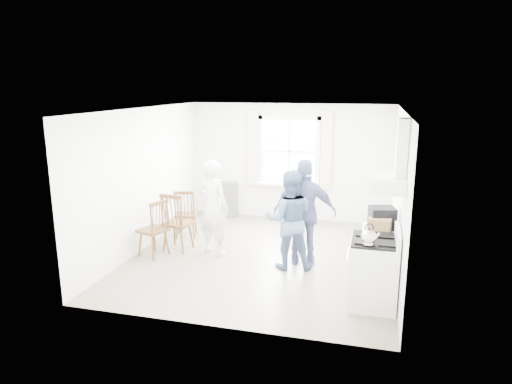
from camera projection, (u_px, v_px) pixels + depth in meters
name	position (u px, v px, depth m)	size (l,w,h in m)	color
room_shell	(263.00, 186.00, 7.86)	(4.62, 5.12, 2.64)	gray
window_assembly	(289.00, 155.00, 10.12)	(1.88, 0.24, 1.70)	white
range_hood	(392.00, 171.00, 5.94)	(0.45, 0.76, 0.94)	white
shelf_unit	(228.00, 199.00, 10.60)	(0.40, 0.30, 0.80)	slate
gas_stove	(373.00, 271.00, 6.31)	(0.68, 0.76, 1.12)	white
kettle	(369.00, 238.00, 5.97)	(0.21, 0.21, 0.29)	silver
low_cabinet	(378.00, 256.00, 6.96)	(0.50, 0.55, 0.90)	white
stereo_stack	(382.00, 218.00, 6.81)	(0.43, 0.40, 0.32)	black
cardboard_box	(380.00, 225.00, 6.66)	(0.32, 0.23, 0.20)	olive
windsor_chair_a	(185.00, 209.00, 9.01)	(0.51, 0.50, 0.99)	#4E3119
windsor_chair_b	(174.00, 216.00, 8.26)	(0.52, 0.51, 1.10)	#4E3119
windsor_chair_c	(157.00, 223.00, 8.00)	(0.55, 0.56, 1.05)	#4E3119
person_left	(213.00, 207.00, 8.12)	(0.63, 0.63, 1.73)	white
person_mid	(289.00, 220.00, 7.50)	(0.80, 0.80, 1.65)	#4B648C
person_right	(305.00, 213.00, 7.65)	(1.06, 1.06, 1.80)	navy
potted_plant	(293.00, 176.00, 10.11)	(0.19, 0.19, 0.35)	#377D3E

